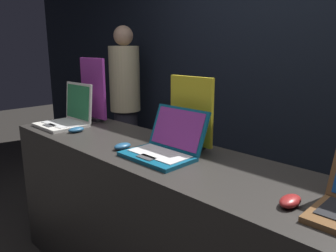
{
  "coord_description": "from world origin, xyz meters",
  "views": [
    {
      "loc": [
        1.14,
        -0.84,
        1.46
      ],
      "look_at": [
        0.01,
        0.29,
        1.07
      ],
      "focal_mm": 35.0,
      "sensor_mm": 36.0,
      "label": 1
    }
  ],
  "objects_px": {
    "promo_stand_middle": "(191,115)",
    "mouse_back": "(290,201)",
    "mouse_front": "(76,130)",
    "laptop_front": "(68,116)",
    "mouse_middle": "(123,146)",
    "person_bystander": "(125,104)",
    "laptop_middle": "(165,145)",
    "promo_stand_front": "(93,91)"
  },
  "relations": [
    {
      "from": "mouse_front",
      "to": "laptop_middle",
      "type": "xyz_separation_m",
      "value": [
        0.74,
        0.07,
        0.04
      ]
    },
    {
      "from": "laptop_middle",
      "to": "person_bystander",
      "type": "height_order",
      "value": "person_bystander"
    },
    {
      "from": "promo_stand_front",
      "to": "person_bystander",
      "type": "bearing_deg",
      "value": 129.4
    },
    {
      "from": "mouse_front",
      "to": "laptop_front",
      "type": "bearing_deg",
      "value": 163.68
    },
    {
      "from": "laptop_front",
      "to": "mouse_middle",
      "type": "xyz_separation_m",
      "value": [
        0.72,
        -0.08,
        -0.05
      ]
    },
    {
      "from": "promo_stand_front",
      "to": "laptop_middle",
      "type": "bearing_deg",
      "value": -12.07
    },
    {
      "from": "mouse_middle",
      "to": "mouse_front",
      "type": "bearing_deg",
      "value": 178.62
    },
    {
      "from": "mouse_back",
      "to": "person_bystander",
      "type": "height_order",
      "value": "person_bystander"
    },
    {
      "from": "promo_stand_middle",
      "to": "laptop_front",
      "type": "bearing_deg",
      "value": -167.96
    },
    {
      "from": "laptop_middle",
      "to": "promo_stand_front",
      "type": "bearing_deg",
      "value": 167.93
    },
    {
      "from": "person_bystander",
      "to": "mouse_front",
      "type": "bearing_deg",
      "value": -51.02
    },
    {
      "from": "promo_stand_middle",
      "to": "mouse_back",
      "type": "relative_size",
      "value": 3.6
    },
    {
      "from": "laptop_front",
      "to": "promo_stand_middle",
      "type": "xyz_separation_m",
      "value": [
        0.96,
        0.21,
        0.12
      ]
    },
    {
      "from": "promo_stand_front",
      "to": "laptop_middle",
      "type": "xyz_separation_m",
      "value": [
        0.96,
        -0.21,
        -0.16
      ]
    },
    {
      "from": "mouse_front",
      "to": "laptop_middle",
      "type": "bearing_deg",
      "value": 5.68
    },
    {
      "from": "laptop_front",
      "to": "promo_stand_middle",
      "type": "relative_size",
      "value": 0.84
    },
    {
      "from": "promo_stand_front",
      "to": "mouse_back",
      "type": "relative_size",
      "value": 4.28
    },
    {
      "from": "promo_stand_middle",
      "to": "person_bystander",
      "type": "bearing_deg",
      "value": 153.4
    },
    {
      "from": "mouse_front",
      "to": "laptop_middle",
      "type": "relative_size",
      "value": 0.31
    },
    {
      "from": "promo_stand_middle",
      "to": "person_bystander",
      "type": "height_order",
      "value": "person_bystander"
    },
    {
      "from": "laptop_front",
      "to": "mouse_middle",
      "type": "bearing_deg",
      "value": -5.99
    },
    {
      "from": "person_bystander",
      "to": "laptop_middle",
      "type": "bearing_deg",
      "value": -31.84
    },
    {
      "from": "promo_stand_middle",
      "to": "mouse_back",
      "type": "bearing_deg",
      "value": -21.3
    },
    {
      "from": "laptop_middle",
      "to": "mouse_middle",
      "type": "relative_size",
      "value": 3.45
    },
    {
      "from": "mouse_front",
      "to": "promo_stand_front",
      "type": "relative_size",
      "value": 0.23
    },
    {
      "from": "promo_stand_front",
      "to": "person_bystander",
      "type": "height_order",
      "value": "person_bystander"
    },
    {
      "from": "laptop_front",
      "to": "laptop_middle",
      "type": "distance_m",
      "value": 0.96
    },
    {
      "from": "mouse_front",
      "to": "mouse_back",
      "type": "relative_size",
      "value": 1.0
    },
    {
      "from": "laptop_front",
      "to": "mouse_front",
      "type": "distance_m",
      "value": 0.23
    },
    {
      "from": "mouse_middle",
      "to": "promo_stand_middle",
      "type": "height_order",
      "value": "promo_stand_middle"
    },
    {
      "from": "promo_stand_front",
      "to": "laptop_middle",
      "type": "distance_m",
      "value": 1.0
    },
    {
      "from": "promo_stand_middle",
      "to": "promo_stand_front",
      "type": "bearing_deg",
      "value": 179.33
    },
    {
      "from": "mouse_front",
      "to": "person_bystander",
      "type": "bearing_deg",
      "value": 128.98
    },
    {
      "from": "laptop_middle",
      "to": "promo_stand_middle",
      "type": "height_order",
      "value": "promo_stand_middle"
    },
    {
      "from": "laptop_middle",
      "to": "person_bystander",
      "type": "xyz_separation_m",
      "value": [
        -1.62,
        1.0,
        -0.11
      ]
    },
    {
      "from": "mouse_middle",
      "to": "person_bystander",
      "type": "distance_m",
      "value": 1.76
    },
    {
      "from": "mouse_front",
      "to": "mouse_back",
      "type": "xyz_separation_m",
      "value": [
        1.43,
        -0.0,
        0.0
      ]
    },
    {
      "from": "mouse_back",
      "to": "person_bystander",
      "type": "distance_m",
      "value": 2.55
    },
    {
      "from": "mouse_front",
      "to": "person_bystander",
      "type": "xyz_separation_m",
      "value": [
        -0.87,
        1.08,
        -0.07
      ]
    },
    {
      "from": "laptop_front",
      "to": "person_bystander",
      "type": "xyz_separation_m",
      "value": [
        -0.66,
        1.02,
        -0.12
      ]
    },
    {
      "from": "mouse_front",
      "to": "person_bystander",
      "type": "distance_m",
      "value": 1.39
    },
    {
      "from": "mouse_middle",
      "to": "person_bystander",
      "type": "xyz_separation_m",
      "value": [
        -1.38,
        1.09,
        -0.07
      ]
    }
  ]
}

